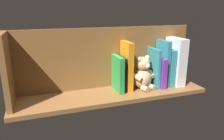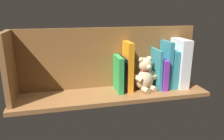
% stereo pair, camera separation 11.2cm
% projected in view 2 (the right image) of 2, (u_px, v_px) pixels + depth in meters
% --- Properties ---
extents(ground_plane, '(1.03, 0.25, 0.02)m').
position_uv_depth(ground_plane, '(112.00, 94.00, 1.16)').
color(ground_plane, brown).
extents(shelf_back_panel, '(1.03, 0.02, 0.34)m').
position_uv_depth(shelf_back_panel, '(108.00, 58.00, 1.20)').
color(shelf_back_panel, brown).
rests_on(shelf_back_panel, ground_plane).
extents(shelf_side_divider, '(0.02, 0.19, 0.34)m').
position_uv_depth(shelf_side_divider, '(9.00, 68.00, 1.00)').
color(shelf_side_divider, brown).
rests_on(shelf_side_divider, ground_plane).
extents(book_0, '(0.03, 0.11, 0.24)m').
position_uv_depth(book_0, '(184.00, 65.00, 1.25)').
color(book_0, red).
rests_on(book_0, ground_plane).
extents(dictionary_thick_white, '(0.06, 0.15, 0.27)m').
position_uv_depth(dictionary_thick_white, '(180.00, 63.00, 1.22)').
color(dictionary_thick_white, white).
rests_on(dictionary_thick_white, ground_plane).
extents(book_1, '(0.03, 0.13, 0.21)m').
position_uv_depth(book_1, '(171.00, 68.00, 1.22)').
color(book_1, teal).
rests_on(book_1, ground_plane).
extents(book_2, '(0.02, 0.13, 0.26)m').
position_uv_depth(book_2, '(166.00, 64.00, 1.21)').
color(book_2, teal).
rests_on(book_2, ground_plane).
extents(book_3, '(0.03, 0.15, 0.17)m').
position_uv_depth(book_3, '(161.00, 73.00, 1.21)').
color(book_3, purple).
rests_on(book_3, ground_plane).
extents(book_4, '(0.02, 0.14, 0.22)m').
position_uv_depth(book_4, '(156.00, 69.00, 1.20)').
color(book_4, teal).
rests_on(book_4, ground_plane).
extents(teddy_bear, '(0.14, 0.14, 0.19)m').
position_uv_depth(teddy_bear, '(145.00, 75.00, 1.18)').
color(teddy_bear, '#D1B284').
rests_on(teddy_bear, ground_plane).
extents(book_5, '(0.03, 0.12, 0.27)m').
position_uv_depth(book_5, '(128.00, 66.00, 1.16)').
color(book_5, orange).
rests_on(book_5, ground_plane).
extents(book_6, '(0.02, 0.12, 0.19)m').
position_uv_depth(book_6, '(122.00, 73.00, 1.17)').
color(book_6, black).
rests_on(book_6, ground_plane).
extents(book_7, '(0.03, 0.14, 0.19)m').
position_uv_depth(book_7, '(118.00, 74.00, 1.15)').
color(book_7, green).
rests_on(book_7, ground_plane).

